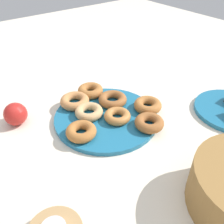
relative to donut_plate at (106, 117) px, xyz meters
The scene contains 11 objects.
ground_plane 0.01m from the donut_plate, ahead, with size 2.40×2.40×0.00m, color beige.
donut_plate is the anchor object (origin of this frame).
donut_0 0.11m from the donut_plate, 16.55° to the left, with size 0.08×0.08×0.03m, color #AD6B33.
donut_1 0.14m from the donut_plate, 119.53° to the left, with size 0.08×0.08×0.03m, color #995B2D.
donut_2 0.05m from the donut_plate, 38.24° to the right, with size 0.08×0.08×0.03m, color tan.
donut_3 0.13m from the donut_plate, 102.47° to the right, with size 0.09×0.09×0.03m, color #AD6B33.
donut_4 0.13m from the donut_plate, 156.76° to the left, with size 0.09×0.09×0.03m, color #AD6B33.
donut_5 0.07m from the donut_plate, 144.61° to the right, with size 0.09×0.09×0.03m, color #995B2D.
donut_6 0.04m from the donut_plate, 112.49° to the left, with size 0.08×0.08×0.02m, color #BC7A3D.
donut_7 0.12m from the donut_plate, 67.10° to the right, with size 0.09×0.09×0.03m, color #C6844C.
apple 0.26m from the donut_plate, 32.98° to the right, with size 0.07×0.07×0.07m, color red.
Camera 1 is at (0.34, 0.47, 0.46)m, focal length 38.91 mm.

